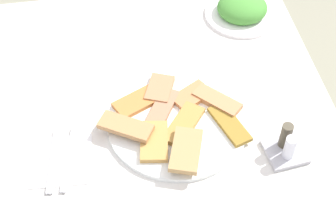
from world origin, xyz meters
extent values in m
cube|color=silver|center=(0.00, 0.00, 0.71)|extent=(1.04, 0.87, 0.02)
cylinder|color=#4A554E|center=(0.46, -0.38, 0.35)|extent=(0.04, 0.04, 0.70)
cylinder|color=#4A554E|center=(0.46, 0.38, 0.35)|extent=(0.04, 0.04, 0.70)
cylinder|color=white|center=(-0.03, -0.03, 0.73)|extent=(0.35, 0.35, 0.01)
cube|color=#B4863E|center=(-0.05, -0.05, 0.74)|extent=(0.14, 0.12, 0.01)
cube|color=#B17855|center=(0.02, -0.01, 0.74)|extent=(0.13, 0.10, 0.01)
cube|color=olive|center=(-0.06, -0.16, 0.74)|extent=(0.14, 0.09, 0.01)
cube|color=#C77D4A|center=(0.04, -0.08, 0.74)|extent=(0.10, 0.11, 0.01)
cube|color=tan|center=(-0.04, 0.09, 0.76)|extent=(0.11, 0.14, 0.01)
cube|color=#B87D53|center=(0.08, -0.01, 0.75)|extent=(0.11, 0.09, 0.02)
cube|color=tan|center=(-0.13, -0.04, 0.76)|extent=(0.14, 0.10, 0.01)
cube|color=tan|center=(0.02, -0.14, 0.75)|extent=(0.12, 0.12, 0.02)
cube|color=#C87939|center=(0.05, 0.05, 0.74)|extent=(0.11, 0.13, 0.01)
cube|color=#BF8D47|center=(-0.08, 0.03, 0.74)|extent=(0.12, 0.08, 0.01)
cylinder|color=white|center=(0.36, -0.29, 0.73)|extent=(0.22, 0.22, 0.01)
ellipsoid|color=#499637|center=(0.36, -0.29, 0.75)|extent=(0.16, 0.16, 0.07)
cube|color=white|center=(-0.09, 0.25, 0.73)|extent=(0.15, 0.15, 0.00)
cube|color=silver|center=(-0.09, 0.23, 0.73)|extent=(0.18, 0.05, 0.00)
cube|color=silver|center=(-0.09, 0.27, 0.73)|extent=(0.18, 0.03, 0.00)
cube|color=#B2B2B7|center=(-0.15, -0.27, 0.73)|extent=(0.10, 0.10, 0.01)
cylinder|color=white|center=(-0.17, -0.27, 0.77)|extent=(0.03, 0.03, 0.06)
cylinder|color=#4C4534|center=(-0.14, -0.27, 0.77)|extent=(0.03, 0.03, 0.07)
camera|label=1|loc=(-0.81, 0.11, 1.70)|focal=54.94mm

